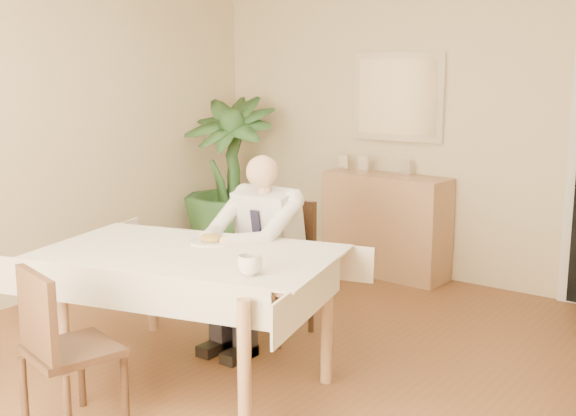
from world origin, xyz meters
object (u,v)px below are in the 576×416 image
Objects in this scene: chair_far at (280,258)px; chair_near at (59,343)px; coffee_mug at (250,265)px; dining_table at (189,265)px; seated_man at (253,242)px; sideboard at (386,225)px; potted_palm at (230,180)px.

chair_far reaches higher than chair_near.
dining_table is at bearing 164.57° from coffee_mug.
coffee_mug is at bearing -51.97° from seated_man.
seated_man is (0.00, -0.29, 0.17)m from chair_far.
chair_near is 1.52m from seated_man.
coffee_mug is (0.59, -1.05, 0.29)m from chair_far.
seated_man is 1.98m from sideboard.
potted_palm is at bearing 110.99° from dining_table.
coffee_mug is at bearing -72.63° from sideboard.
dining_table is 1.77× the size of sideboard.
chair_near is at bearing -63.34° from potted_palm.
seated_man is at bearing -85.61° from chair_far.
sideboard is (-0.09, 3.46, -0.04)m from chair_near.
chair_far is 0.74× the size of seated_man.
seated_man is 2.16m from potted_palm.
seated_man reaches higher than chair_far.
chair_near is 0.56× the size of potted_palm.
potted_palm is at bearing 130.89° from chair_near.
sideboard reaches higher than chair_near.
coffee_mug is 3.12m from potted_palm.
potted_palm reaches higher than seated_man.
chair_far is at bearing -83.53° from sideboard.
chair_near reaches higher than dining_table.
coffee_mug is (0.60, 0.75, 0.32)m from chair_near.
dining_table is 2.14× the size of chair_far.
seated_man is (0.00, 1.51, 0.21)m from chair_near.
dining_table is at bearing -90.00° from seated_man.
sideboard reaches higher than dining_table.
chair_near is at bearing -104.98° from dining_table.
seated_man reaches higher than sideboard.
chair_far is 1.98m from potted_palm.
coffee_mug is 2.82m from sideboard.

